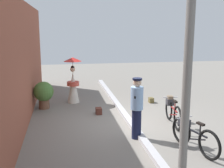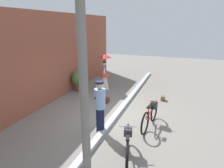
{
  "view_description": "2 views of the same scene",
  "coord_description": "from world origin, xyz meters",
  "views": [
    {
      "loc": [
        -8.28,
        2.07,
        3.04
      ],
      "look_at": [
        0.25,
        0.54,
        1.26
      ],
      "focal_mm": 45.05,
      "sensor_mm": 36.0,
      "label": 1
    },
    {
      "loc": [
        -6.36,
        -2.2,
        3.34
      ],
      "look_at": [
        0.55,
        0.35,
        1.1
      ],
      "focal_mm": 31.84,
      "sensor_mm": 36.0,
      "label": 2
    }
  ],
  "objects": [
    {
      "name": "potted_plant_by_door",
      "position": [
        2.27,
        2.78,
        0.6
      ],
      "size": [
        0.77,
        0.75,
        1.03
      ],
      "color": "brown",
      "rests_on": "ground_plane"
    },
    {
      "name": "bicycle_near_officer",
      "position": [
        -2.16,
        -1.07,
        0.4
      ],
      "size": [
        1.69,
        0.59,
        0.79
      ],
      "color": "black",
      "rests_on": "ground_plane"
    },
    {
      "name": "building_wall",
      "position": [
        0.0,
        3.37,
        1.92
      ],
      "size": [
        14.0,
        0.4,
        3.84
      ],
      "primitive_type": "cube",
      "color": "brown",
      "rests_on": "ground_plane"
    },
    {
      "name": "backpack_on_pavement",
      "position": [
        1.2,
        0.85,
        0.12
      ],
      "size": [
        0.29,
        0.2,
        0.22
      ],
      "color": "#592D23",
      "rests_on": "ground_plane"
    },
    {
      "name": "bicycle_far_side",
      "position": [
        -0.22,
        -1.32,
        0.44
      ],
      "size": [
        1.76,
        0.48,
        0.83
      ],
      "color": "black",
      "rests_on": "ground_plane"
    },
    {
      "name": "person_officer",
      "position": [
        -1.17,
        0.11,
        0.91
      ],
      "size": [
        0.34,
        0.34,
        1.7
      ],
      "color": "#141938",
      "rests_on": "ground_plane"
    },
    {
      "name": "utility_pole",
      "position": [
        -3.08,
        -0.4,
        2.4
      ],
      "size": [
        0.18,
        0.18,
        4.8
      ],
      "primitive_type": "cylinder",
      "color": "slate",
      "rests_on": "ground_plane"
    },
    {
      "name": "ground_plane",
      "position": [
        0.0,
        0.0,
        0.0
      ],
      "size": [
        30.0,
        30.0,
        0.0
      ],
      "primitive_type": "plane",
      "color": "gray"
    },
    {
      "name": "backpack_spare",
      "position": [
        2.34,
        -1.46,
        0.11
      ],
      "size": [
        0.24,
        0.18,
        0.2
      ],
      "color": "brown",
      "rests_on": "ground_plane"
    },
    {
      "name": "sidewalk_curb",
      "position": [
        0.0,
        0.0,
        0.06
      ],
      "size": [
        14.0,
        0.2,
        0.12
      ],
      "primitive_type": "cube",
      "color": "#B2B2B7",
      "rests_on": "ground_plane"
    },
    {
      "name": "person_with_parasol",
      "position": [
        2.96,
        1.66,
        0.88
      ],
      "size": [
        0.72,
        0.72,
        1.84
      ],
      "color": "silver",
      "rests_on": "ground_plane"
    }
  ]
}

